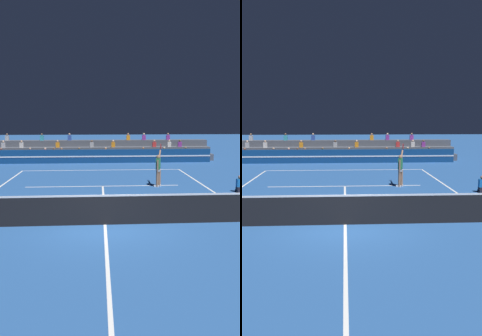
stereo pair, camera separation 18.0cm
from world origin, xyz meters
The scene contains 8 objects.
ground_plane centered at (0.00, 0.00, 0.00)m, with size 120.00×120.00×0.00m, color #285699.
court_lines centered at (0.00, 0.00, 0.00)m, with size 11.10×23.90×0.01m.
tennis_net centered at (0.00, 0.00, 0.54)m, with size 12.00×0.10×1.10m.
sponsor_banner_wall centered at (0.00, 15.59, 0.55)m, with size 18.00×0.26×1.10m.
bleacher_stand centered at (-0.02, 18.12, 0.65)m, with size 19.28×2.85×2.28m.
ball_kid_courtside centered at (6.75, 4.56, 0.33)m, with size 0.30×0.36×0.84m.
tennis_player centered at (2.97, 6.18, 0.98)m, with size 0.59×1.26×2.32m.
tennis_ball centered at (-1.87, 3.34, 0.03)m, with size 0.07×0.07×0.07m, color #C6DB33.
Camera 1 is at (-0.18, -10.90, 3.68)m, focal length 35.00 mm.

